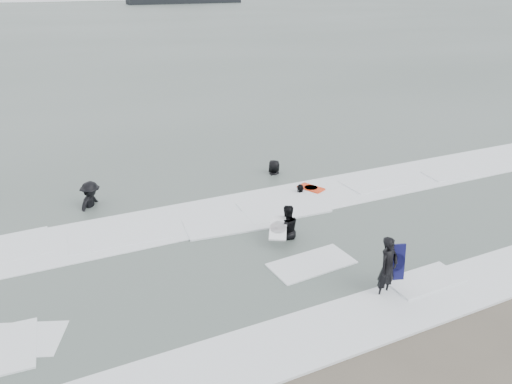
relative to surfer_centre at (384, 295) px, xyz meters
name	(u,v)px	position (x,y,z in m)	size (l,w,h in m)	color
ground	(342,309)	(-1.30, -0.04, 0.00)	(320.00, 320.00, 0.00)	brown
sea	(59,25)	(-1.30, 79.96, 0.06)	(320.00, 320.00, 0.00)	#47544C
surfer_centre	(384,295)	(0.00, 0.00, 0.00)	(0.60, 0.40, 1.65)	black
surfer_wading	(286,238)	(-0.89, 3.64, 0.00)	(0.81, 0.63, 1.66)	black
surfer_breaker	(92,208)	(-5.99, 8.35, 0.00)	(1.18, 0.68, 1.83)	black
surfer_right_near	(300,194)	(1.16, 6.41, 0.00)	(0.90, 0.37, 1.53)	black
surfer_right_far	(274,175)	(1.15, 8.55, 0.00)	(0.86, 0.56, 1.76)	black
surf_foam	(274,240)	(-1.30, 3.66, 0.04)	(30.03, 9.06, 0.09)	white
bodyboards	(322,221)	(0.22, 3.37, 0.50)	(3.83, 7.13, 1.25)	#0E0E41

